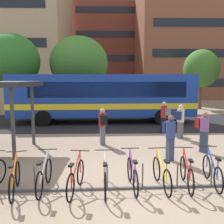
# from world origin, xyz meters

# --- Properties ---
(ground) EXTENTS (200.00, 200.00, 0.00)m
(ground) POSITION_xyz_m (0.00, 0.00, 0.00)
(ground) COLOR gray
(bus_lane_asphalt) EXTENTS (80.00, 7.20, 0.01)m
(bus_lane_asphalt) POSITION_xyz_m (0.00, 10.54, 0.00)
(bus_lane_asphalt) COLOR #232326
(bus_lane_asphalt) RESTS_ON ground
(city_bus) EXTENTS (12.12, 3.05, 3.20)m
(city_bus) POSITION_xyz_m (-1.06, 10.53, 1.78)
(city_bus) COLOR #14389E
(city_bus) RESTS_ON ground
(bike_rack) EXTENTS (7.58, 0.38, 0.70)m
(bike_rack) POSITION_xyz_m (-1.23, 0.01, 0.09)
(bike_rack) COLOR #47474C
(bike_rack) RESTS_ON ground
(parked_bicycle_orange_2) EXTENTS (0.54, 1.70, 0.99)m
(parked_bicycle_orange_2) POSITION_xyz_m (-3.13, -0.14, 0.38)
(parked_bicycle_orange_2) COLOR black
(parked_bicycle_orange_2) RESTS_ON ground
(parked_bicycle_silver_3) EXTENTS (0.52, 1.72, 0.99)m
(parked_bicycle_silver_3) POSITION_xyz_m (-2.42, 0.04, 0.38)
(parked_bicycle_silver_3) COLOR black
(parked_bicycle_silver_3) RESTS_ON ground
(parked_bicycle_red_4) EXTENTS (0.52, 1.71, 0.99)m
(parked_bicycle_red_4) POSITION_xyz_m (-1.57, -0.10, 0.38)
(parked_bicycle_red_4) COLOR black
(parked_bicycle_red_4) RESTS_ON ground
(parked_bicycle_silver_5) EXTENTS (0.52, 1.72, 0.99)m
(parked_bicycle_silver_5) POSITION_xyz_m (-0.82, -0.07, 0.38)
(parked_bicycle_silver_5) COLOR black
(parked_bicycle_silver_5) RESTS_ON ground
(parked_bicycle_purple_6) EXTENTS (0.52, 1.72, 0.99)m
(parked_bicycle_purple_6) POSITION_xyz_m (-0.08, 0.09, 0.38)
(parked_bicycle_purple_6) COLOR black
(parked_bicycle_purple_6) RESTS_ON ground
(parked_bicycle_yellow_7) EXTENTS (0.52, 1.72, 0.99)m
(parked_bicycle_yellow_7) POSITION_xyz_m (0.71, 0.10, 0.38)
(parked_bicycle_yellow_7) COLOR black
(parked_bicycle_yellow_7) RESTS_ON ground
(parked_bicycle_red_8) EXTENTS (0.52, 1.72, 0.99)m
(parked_bicycle_red_8) POSITION_xyz_m (1.40, 0.15, 0.38)
(parked_bicycle_red_8) COLOR black
(parked_bicycle_red_8) RESTS_ON ground
(parked_bicycle_blue_9) EXTENTS (0.52, 1.72, 0.99)m
(parked_bicycle_blue_9) POSITION_xyz_m (2.15, 0.26, 0.38)
(parked_bicycle_blue_9) COLOR black
(parked_bicycle_blue_9) RESTS_ON ground
(commuter_navy_pack_0) EXTENTS (0.44, 0.59, 1.65)m
(commuter_navy_pack_0) POSITION_xyz_m (1.51, 2.47, 0.95)
(commuter_navy_pack_0) COLOR #2D3851
(commuter_navy_pack_0) RESTS_ON ground
(commuter_black_pack_1) EXTENTS (0.42, 0.58, 1.64)m
(commuter_black_pack_1) POSITION_xyz_m (-0.94, 4.67, 0.95)
(commuter_black_pack_1) COLOR #565660
(commuter_black_pack_1) RESTS_ON ground
(commuter_navy_pack_3) EXTENTS (0.59, 0.59, 1.67)m
(commuter_navy_pack_3) POSITION_xyz_m (2.86, 5.80, 0.96)
(commuter_navy_pack_3) COLOR #565660
(commuter_navy_pack_3) RESTS_ON ground
(commuter_grey_pack_4) EXTENTS (0.58, 0.59, 1.70)m
(commuter_grey_pack_4) POSITION_xyz_m (2.37, 7.10, 0.98)
(commuter_grey_pack_4) COLOR black
(commuter_grey_pack_4) RESTS_ON ground
(commuter_red_pack_6) EXTENTS (0.55, 0.60, 1.65)m
(commuter_red_pack_6) POSITION_xyz_m (3.10, 3.43, 0.95)
(commuter_red_pack_6) COLOR #2D3851
(commuter_red_pack_6) RESTS_ON ground
(street_tree_1) EXTENTS (4.55, 4.55, 6.55)m
(street_tree_1) POSITION_xyz_m (-8.48, 14.85, 4.36)
(street_tree_1) COLOR brown
(street_tree_1) RESTS_ON ground
(street_tree_2) EXTENTS (5.03, 5.03, 6.58)m
(street_tree_2) POSITION_xyz_m (-3.14, 16.15, 4.28)
(street_tree_2) COLOR brown
(street_tree_2) RESTS_ON ground
(street_tree_3) EXTENTS (3.33, 3.33, 5.65)m
(street_tree_3) POSITION_xyz_m (8.27, 17.80, 3.84)
(street_tree_3) COLOR brown
(street_tree_3) RESTS_ON ground
(building_right_wing) EXTENTS (18.84, 12.46, 19.56)m
(building_right_wing) POSITION_xyz_m (13.66, 33.90, 9.78)
(building_right_wing) COLOR brown
(building_right_wing) RESTS_ON ground
(building_centre_block) EXTENTS (16.81, 13.85, 16.22)m
(building_centre_block) POSITION_xyz_m (1.39, 45.90, 8.11)
(building_centre_block) COLOR brown
(building_centre_block) RESTS_ON ground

